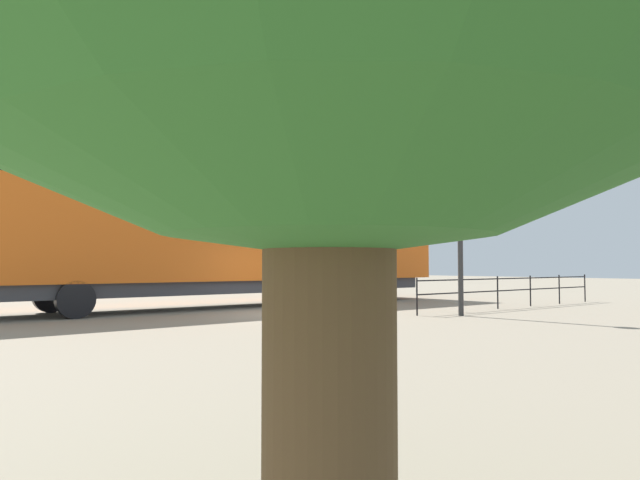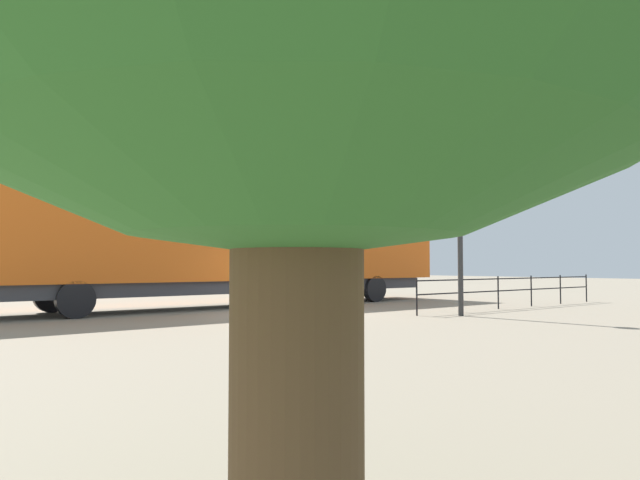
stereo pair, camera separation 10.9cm
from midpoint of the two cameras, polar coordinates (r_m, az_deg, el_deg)
The scene contains 4 objects.
ground_plane at distance 18.29m, azimuth -3.52°, elevation -7.40°, with size 120.00×120.00×0.00m, color gray.
locomotive at distance 21.90m, azimuth -7.47°, elevation -0.26°, with size 3.05×18.85×4.33m.
lamp_post at distance 18.03m, azimuth 13.72°, elevation 4.58°, with size 0.49×0.49×5.39m.
platform_fence at distance 22.00m, azimuth 18.85°, elevation -4.47°, with size 0.05×10.77×1.16m.
Camera 1 is at (14.80, -10.64, 1.53)m, focal length 31.79 mm.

